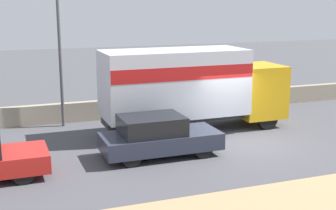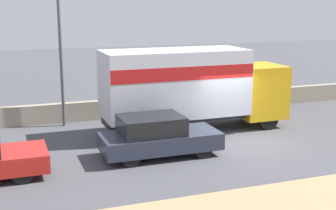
{
  "view_description": "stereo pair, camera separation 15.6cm",
  "coord_description": "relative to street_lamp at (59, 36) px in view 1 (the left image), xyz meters",
  "views": [
    {
      "loc": [
        -8.69,
        -15.09,
        5.34
      ],
      "look_at": [
        -2.67,
        1.09,
        1.5
      ],
      "focal_mm": 50.0,
      "sensor_mm": 36.0,
      "label": 1
    },
    {
      "loc": [
        -8.54,
        -15.14,
        5.34
      ],
      "look_at": [
        -2.67,
        1.09,
        1.5
      ],
      "focal_mm": 50.0,
      "sensor_mm": 36.0,
      "label": 2
    }
  ],
  "objects": [
    {
      "name": "ground_plane",
      "position": [
        6.07,
        -5.08,
        -3.91
      ],
      "size": [
        80.0,
        80.0,
        0.0
      ],
      "primitive_type": "plane",
      "color": "#47474C"
    },
    {
      "name": "stone_wall_backdrop",
      "position": [
        6.07,
        0.6,
        -3.47
      ],
      "size": [
        60.0,
        0.35,
        0.88
      ],
      "color": "gray",
      "rests_on": "ground_plane"
    },
    {
      "name": "street_lamp",
      "position": [
        0.0,
        0.0,
        0.0
      ],
      "size": [
        0.56,
        0.28,
        6.73
      ],
      "color": "#4C4C51",
      "rests_on": "ground_plane"
    },
    {
      "name": "box_truck",
      "position": [
        4.83,
        -2.67,
        -1.92
      ],
      "size": [
        7.81,
        2.4,
        3.44
      ],
      "color": "gold",
      "rests_on": "ground_plane"
    },
    {
      "name": "car_hatchback",
      "position": [
        2.53,
        -5.31,
        -3.18
      ],
      "size": [
        4.17,
        1.77,
        1.47
      ],
      "color": "#282D3D",
      "rests_on": "ground_plane"
    }
  ]
}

